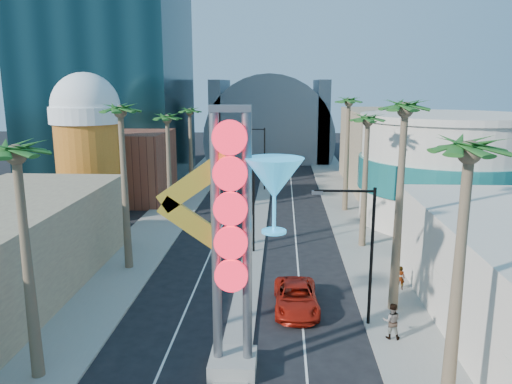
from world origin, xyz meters
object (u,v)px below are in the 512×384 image
(red_pickup, at_px, (296,298))
(pedestrian_a, at_px, (400,278))
(neon_sign, at_px, (250,225))
(pedestrian_b, at_px, (392,321))

(red_pickup, distance_m, pedestrian_a, 7.58)
(neon_sign, distance_m, pedestrian_b, 10.16)
(red_pickup, bearing_deg, neon_sign, -110.42)
(red_pickup, height_order, pedestrian_a, pedestrian_a)
(red_pickup, xyz_separation_m, pedestrian_b, (4.96, -3.47, 0.35))
(pedestrian_b, bearing_deg, pedestrian_a, -99.76)
(neon_sign, relative_size, pedestrian_b, 6.39)
(red_pickup, xyz_separation_m, pedestrian_a, (6.91, 3.10, 0.17))
(neon_sign, xyz_separation_m, pedestrian_a, (9.26, 9.98, -6.36))
(pedestrian_a, height_order, pedestrian_b, pedestrian_b)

